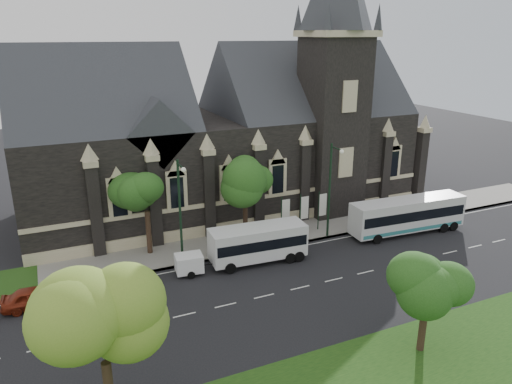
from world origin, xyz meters
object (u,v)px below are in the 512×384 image
banner_flag_center (303,210)px  tour_coach (408,215)px  street_lamp_mid (181,208)px  tree_walk_left (147,190)px  car_far_red (36,297)px  street_lamp_near (331,186)px  sedan (120,279)px  tree_walk_right (246,177)px  tree_park_near (106,319)px  tree_park_east (429,279)px  box_trailer (189,263)px  shuttle_bus (258,242)px  banner_flag_right (321,207)px  banner_flag_left (284,213)px

banner_flag_center → tour_coach: (9.18, -3.91, -0.54)m
street_lamp_mid → tour_coach: 21.81m
tree_walk_left → car_far_red: size_ratio=1.70×
street_lamp_near → sedan: 19.90m
tree_walk_right → street_lamp_mid: 8.10m
tree_park_near → tree_park_east: size_ratio=1.36×
street_lamp_mid → tour_coach: street_lamp_mid is taller
tree_walk_left → street_lamp_mid: bearing=-63.5°
tour_coach → box_trailer: size_ratio=3.72×
banner_flag_center → box_trailer: bearing=-164.3°
tree_walk_left → shuttle_bus: bearing=-34.6°
tree_park_near → box_trailer: size_ratio=2.72×
tree_walk_left → shuttle_bus: (7.76, -5.34, -3.95)m
shuttle_bus → tour_coach: bearing=2.6°
banner_flag_center → sedan: (-17.63, -3.50, -1.65)m
tree_park_east → banner_flag_right: size_ratio=1.57×
tree_park_near → banner_flag_left: tree_park_near is taller
shuttle_bus → box_trailer: shuttle_bus is taller
tree_walk_right → sedan: (-12.55, -5.21, -5.08)m
sedan → tree_park_near: bearing=165.6°
sedan → shuttle_bus: bearing=-95.4°
tour_coach → box_trailer: tour_coach is taller
banner_flag_right → shuttle_bus: size_ratio=0.49×
tree_walk_left → banner_flag_right: 16.52m
tree_park_east → banner_flag_left: size_ratio=1.57×
street_lamp_mid → tour_coach: (21.47, -2.01, -3.27)m
street_lamp_near → car_far_red: (-25.08, -1.89, -4.34)m
street_lamp_near → banner_flag_center: (-1.71, 1.91, -2.73)m
box_trailer → street_lamp_near: bearing=12.6°
shuttle_bus → tree_park_east: bearing=-70.3°
street_lamp_near → banner_flag_center: street_lamp_near is taller
street_lamp_mid → banner_flag_left: 10.81m
street_lamp_mid → banner_flag_right: 14.67m
sedan → car_far_red: car_far_red is taller
tree_walk_left → banner_flag_left: tree_walk_left is taller
tree_walk_right → tour_coach: bearing=-21.5°
banner_flag_left → banner_flag_center: size_ratio=1.00×
banner_flag_right → tour_coach: banner_flag_right is taller
banner_flag_right → sedan: bearing=-169.9°
tour_coach → tree_park_east: bearing=-124.5°
tree_walk_right → banner_flag_left: size_ratio=1.95×
tree_walk_right → shuttle_bus: 6.82m
banner_flag_left → street_lamp_near: bearing=-27.2°
banner_flag_left → banner_flag_right: (4.00, 0.00, 0.00)m
box_trailer → car_far_red: size_ratio=0.70×
tree_park_east → shuttle_bus: bearing=106.0°
banner_flag_left → box_trailer: size_ratio=1.27×
tree_walk_right → car_far_red: size_ratio=1.73×
banner_flag_center → street_lamp_near: bearing=-48.1°
tree_walk_right → banner_flag_right: 8.05m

